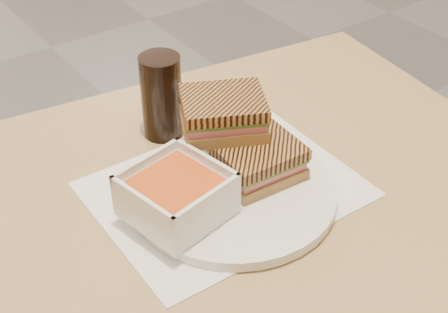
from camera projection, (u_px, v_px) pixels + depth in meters
main_table at (138, 293)px, 0.91m from camera, size 1.28×0.85×0.75m
tray_liner at (225, 189)px, 0.91m from camera, size 0.36×0.28×0.00m
plate at (234, 193)px, 0.89m from camera, size 0.28×0.28×0.02m
soup_bowl at (176, 196)px, 0.83m from camera, size 0.14×0.14×0.06m
panini_lower at (258, 161)px, 0.90m from camera, size 0.12×0.10×0.05m
panini_upper at (223, 113)px, 0.90m from camera, size 0.15×0.14×0.05m
cola_glass at (162, 97)px, 0.98m from camera, size 0.06×0.06×0.13m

